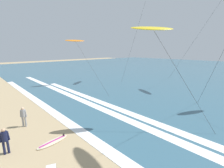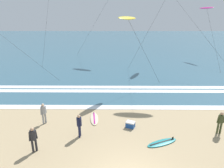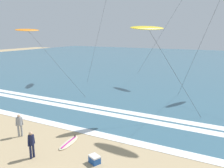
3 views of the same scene
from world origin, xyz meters
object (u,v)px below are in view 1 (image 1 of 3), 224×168
Objects in this scene: surfer_right_near at (23,115)px; kite_yellow_high_left at (153,29)px; surfer_left_far at (5,139)px; kite_orange_far_left at (75,41)px; surfboard_near_water at (53,142)px.

kite_yellow_high_left reaches higher than surfer_right_near.
kite_orange_far_left is at bearing 136.37° from surfer_left_far.
kite_yellow_high_left reaches higher than surfboard_near_water.
surfer_left_far is at bearing -111.64° from kite_yellow_high_left.
surfboard_near_water is 10.20m from kite_yellow_high_left.
kite_orange_far_left reaches higher than surfboard_near_water.
surfer_left_far is 0.17× the size of kite_orange_far_left.
surfer_right_near is 11.62m from kite_yellow_high_left.
surfer_right_near is at bearing -131.42° from kite_yellow_high_left.
kite_yellow_high_left reaches higher than surfer_left_far.
kite_yellow_high_left is at bearing 68.36° from surfer_left_far.
kite_yellow_high_left is 0.81× the size of kite_orange_far_left.
kite_yellow_high_left is (2.83, 6.57, 7.28)m from surfboard_near_water.
surfer_right_near is 0.21× the size of kite_yellow_high_left.
kite_orange_far_left is at bearing 143.91° from surfboard_near_water.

